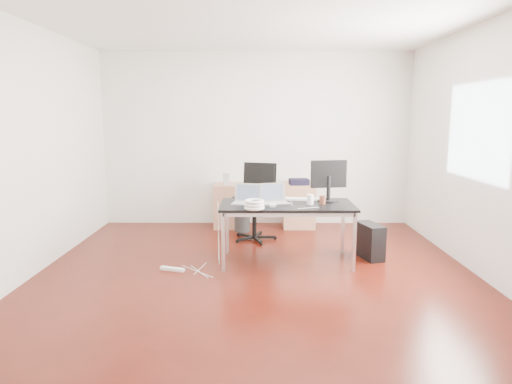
{
  "coord_description": "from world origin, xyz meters",
  "views": [
    {
      "loc": [
        0.02,
        -4.99,
        1.77
      ],
      "look_at": [
        0.0,
        0.55,
        0.85
      ],
      "focal_mm": 32.0,
      "sensor_mm": 36.0,
      "label": 1
    }
  ],
  "objects_px": {
    "desk": "(287,208)",
    "pc_tower": "(370,241)",
    "office_chair": "(256,198)",
    "filing_cabinet_left": "(230,205)",
    "filing_cabinet_right": "(299,205)"
  },
  "relations": [
    {
      "from": "office_chair",
      "to": "filing_cabinet_left",
      "type": "distance_m",
      "value": 0.87
    },
    {
      "from": "filing_cabinet_left",
      "to": "filing_cabinet_right",
      "type": "xyz_separation_m",
      "value": [
        1.11,
        0.0,
        0.0
      ]
    },
    {
      "from": "desk",
      "to": "pc_tower",
      "type": "height_order",
      "value": "desk"
    },
    {
      "from": "filing_cabinet_left",
      "to": "desk",
      "type": "bearing_deg",
      "value": -66.36
    },
    {
      "from": "filing_cabinet_right",
      "to": "pc_tower",
      "type": "distance_m",
      "value": 1.82
    },
    {
      "from": "office_chair",
      "to": "pc_tower",
      "type": "xyz_separation_m",
      "value": [
        1.43,
        -0.94,
        -0.39
      ]
    },
    {
      "from": "filing_cabinet_left",
      "to": "pc_tower",
      "type": "height_order",
      "value": "filing_cabinet_left"
    },
    {
      "from": "desk",
      "to": "filing_cabinet_left",
      "type": "relative_size",
      "value": 2.29
    },
    {
      "from": "office_chair",
      "to": "pc_tower",
      "type": "bearing_deg",
      "value": -15.36
    },
    {
      "from": "filing_cabinet_left",
      "to": "filing_cabinet_right",
      "type": "height_order",
      "value": "same"
    },
    {
      "from": "desk",
      "to": "filing_cabinet_right",
      "type": "height_order",
      "value": "desk"
    },
    {
      "from": "office_chair",
      "to": "filing_cabinet_right",
      "type": "xyz_separation_m",
      "value": [
        0.68,
        0.71,
        -0.26
      ]
    },
    {
      "from": "desk",
      "to": "office_chair",
      "type": "bearing_deg",
      "value": 108.58
    },
    {
      "from": "filing_cabinet_left",
      "to": "filing_cabinet_right",
      "type": "distance_m",
      "value": 1.11
    },
    {
      "from": "pc_tower",
      "to": "filing_cabinet_left",
      "type": "bearing_deg",
      "value": 123.21
    }
  ]
}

